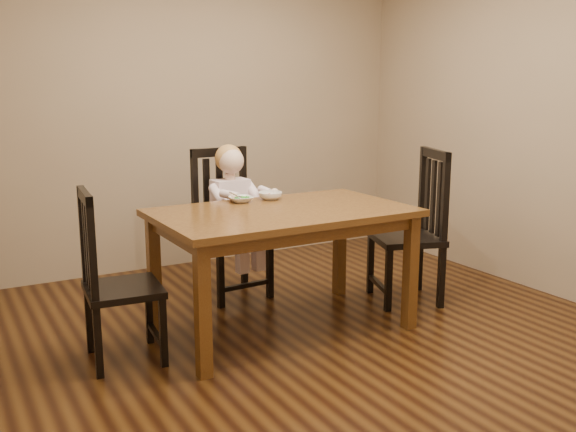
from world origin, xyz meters
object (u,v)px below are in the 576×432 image
bowl_veg (270,196)px  toddler (232,206)px  dining_table (283,224)px  chair_right (414,229)px  chair_child (229,226)px  bowl_peas (241,199)px  chair_left (114,281)px

bowl_veg → toddler: bearing=103.0°
toddler → dining_table: bearing=86.3°
chair_right → bowl_veg: (-1.04, 0.32, 0.29)m
chair_child → bowl_veg: (0.10, -0.49, 0.30)m
chair_child → bowl_peas: bearing=72.2°
chair_right → bowl_peas: bearing=94.8°
chair_left → toddler: 1.35m
dining_table → bowl_peas: size_ratio=10.11×
chair_left → bowl_veg: chair_left is taller
chair_child → chair_left: 1.36m
chair_child → chair_right: 1.40m
chair_child → chair_right: bearing=141.0°
chair_right → bowl_peas: 1.33m
chair_right → bowl_veg: size_ratio=6.83×
chair_child → bowl_peas: (-0.12, -0.49, 0.29)m
bowl_peas → chair_child: bearing=75.8°
chair_left → bowl_veg: bearing=110.4°
chair_right → dining_table: bearing=111.0°
dining_table → bowl_veg: (0.10, 0.36, 0.12)m
dining_table → bowl_veg: size_ratio=9.81×
dining_table → chair_left: bearing=178.0°
chair_child → chair_left: size_ratio=1.10×
chair_left → bowl_peas: chair_left is taller
bowl_veg → bowl_peas: bearing=179.3°
chair_left → toddler: chair_left is taller
bowl_peas → chair_right: bearing=-14.4°
chair_right → toddler: bearing=75.6°
bowl_peas → dining_table: bearing=-70.8°
bowl_veg → dining_table: bearing=-105.7°
chair_left → toddler: (1.10, 0.75, 0.21)m
toddler → chair_left: bearing=30.7°
chair_child → toddler: size_ratio=1.82×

